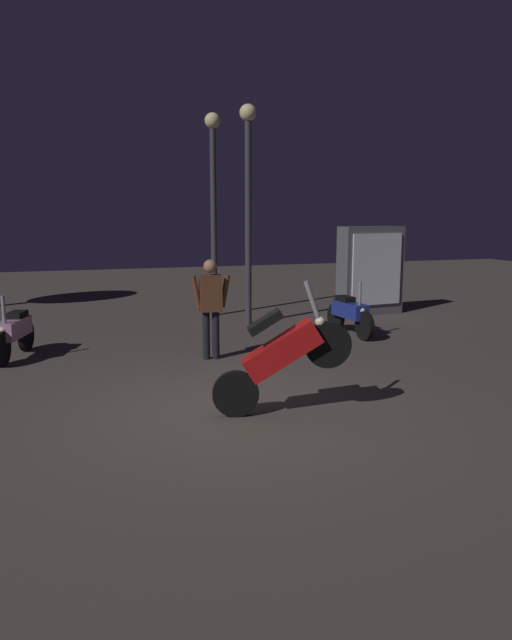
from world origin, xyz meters
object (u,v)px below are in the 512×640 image
Objects in this scene: motorcycle_red_foreground at (281,355)px; motorcycle_blue_parked_left at (350,313)px; streetlamp_near at (213,188)px; person_rider_beside at (211,300)px; streetlamp_far at (248,186)px; kiosk_billboard at (370,270)px; motorcycle_pink_parked_right at (14,332)px.

motorcycle_red_foreground reaches higher than motorcycle_blue_parked_left.
motorcycle_red_foreground is 0.35× the size of streetlamp_near.
streetlamp_far is (1.56, 2.93, 1.99)m from person_rider_beside.
streetlamp_near reaches higher than kiosk_billboard.
motorcycle_red_foreground is 0.98× the size of motorcycle_blue_parked_left.
streetlamp_far is at bearing -71.76° from streetlamp_near.
motorcycle_pink_parked_right is 0.35× the size of streetlamp_near.
motorcycle_red_foreground is 0.78× the size of kiosk_billboard.
motorcycle_pink_parked_right is at bearing 9.72° from kiosk_billboard.
motorcycle_pink_parked_right is (-6.24, -0.02, 0.00)m from motorcycle_blue_parked_left.
motorcycle_red_foreground reaches higher than motorcycle_pink_parked_right.
kiosk_billboard is at bearing 6.67° from streetlamp_far.
motorcycle_pink_parked_right is at bearing 142.02° from motorcycle_red_foreground.
person_rider_beside is (-3.11, -1.11, 0.55)m from motorcycle_blue_parked_left.
streetlamp_far reaches higher than kiosk_billboard.
streetlamp_far is (1.44, 5.98, 2.24)m from motorcycle_red_foreground.
motorcycle_pink_parked_right is 5.89m from streetlamp_near.
motorcycle_blue_parked_left is 3.49m from streetlamp_far.
streetlamp_far is at bearing 157.29° from person_rider_beside.
person_rider_beside is (-0.12, 3.05, 0.25)m from motorcycle_red_foreground.
motorcycle_red_foreground is at bearing 7.55° from person_rider_beside.
motorcycle_red_foreground is at bearing -97.84° from streetlamp_near.
kiosk_billboard is (3.62, -0.95, -1.93)m from streetlamp_near.
motorcycle_red_foreground is at bearing -103.55° from streetlamp_far.
streetlamp_far is 2.21× the size of kiosk_billboard.
person_rider_beside is at bearing -118.02° from streetlamp_far.
person_rider_beside is 5.78m from kiosk_billboard.
motorcycle_pink_parked_right is at bearing -158.51° from streetlamp_far.
person_rider_beside is at bearing 28.82° from kiosk_billboard.
kiosk_billboard is at bearing 122.47° from motorcycle_pink_parked_right.
motorcycle_blue_parked_left is at bearing 106.95° from motorcycle_pink_parked_right.
kiosk_billboard is (3.19, 0.37, -1.93)m from streetlamp_far.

